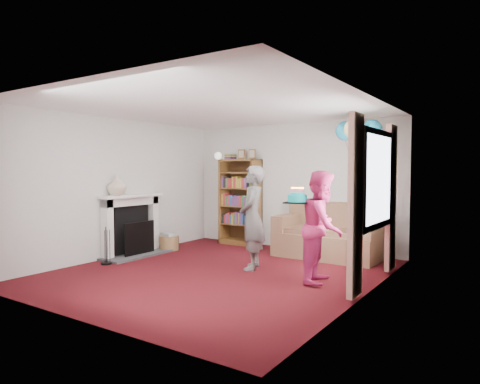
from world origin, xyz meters
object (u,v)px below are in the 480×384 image
Objects in this scene: person_striped at (252,218)px; person_magenta at (323,227)px; birthday_cake at (297,198)px; sofa at (330,237)px; bookcase at (241,202)px.

person_striped reaches higher than person_magenta.
sofa is at bearing 97.84° from birthday_cake.
person_striped is (-0.67, -1.58, 0.46)m from sofa.
birthday_cake is at bearing -80.74° from sofa.
person_striped is 1.03m from birthday_cake.
person_striped is 1.05× the size of person_magenta.
bookcase reaches higher than sofa.
sofa is 1.12× the size of person_striped.
person_striped is at bearing -52.04° from bookcase.
person_magenta is at bearing -70.08° from sofa.
bookcase reaches higher than person_striped.
sofa is (2.08, -0.23, -0.53)m from bookcase.
bookcase is 2.29m from person_striped.
bookcase is at bearing 43.38° from person_magenta.
birthday_cake is (0.26, -1.87, 0.82)m from sofa.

